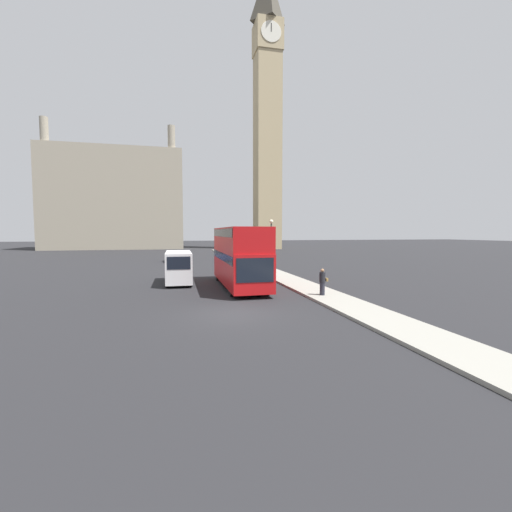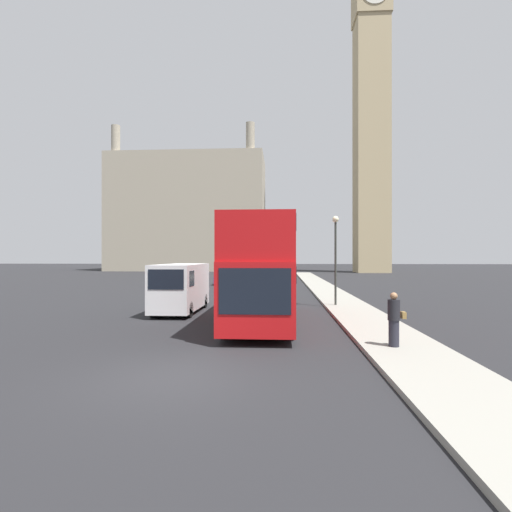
{
  "view_description": "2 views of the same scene",
  "coord_description": "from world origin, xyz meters",
  "views": [
    {
      "loc": [
        -2.72,
        -16.39,
        3.99
      ],
      "look_at": [
        2.76,
        7.08,
        2.32
      ],
      "focal_mm": 24.0,
      "sensor_mm": 36.0,
      "label": 1
    },
    {
      "loc": [
        2.58,
        -9.34,
        2.85
      ],
      "look_at": [
        0.97,
        15.88,
        2.9
      ],
      "focal_mm": 28.0,
      "sensor_mm": 36.0,
      "label": 2
    }
  ],
  "objects": [
    {
      "name": "ground_plane",
      "position": [
        0.0,
        0.0,
        0.0
      ],
      "size": [
        300.0,
        300.0,
        0.0
      ],
      "primitive_type": "plane",
      "color": "black"
    },
    {
      "name": "sidewalk_strip",
      "position": [
        6.27,
        0.0,
        0.07
      ],
      "size": [
        2.55,
        120.0,
        0.15
      ],
      "color": "gray",
      "rests_on": "ground_plane"
    },
    {
      "name": "clock_tower",
      "position": [
        18.92,
        64.25,
        33.87
      ],
      "size": [
        6.22,
        6.39,
        66.11
      ],
      "color": "tan",
      "rests_on": "ground_plane"
    },
    {
      "name": "building_block_distant",
      "position": [
        -16.79,
        73.56,
        11.87
      ],
      "size": [
        31.47,
        14.11,
        28.85
      ],
      "color": "#9E937F",
      "rests_on": "ground_plane"
    },
    {
      "name": "red_double_decker_bus",
      "position": [
        1.75,
        8.11,
        2.42
      ],
      "size": [
        2.6,
        10.28,
        4.33
      ],
      "color": "#B71114",
      "rests_on": "ground_plane"
    },
    {
      "name": "white_van",
      "position": [
        -2.57,
        10.76,
        1.32
      ],
      "size": [
        1.94,
        5.42,
        2.47
      ],
      "color": "white",
      "rests_on": "ground_plane"
    },
    {
      "name": "pedestrian",
      "position": [
        5.96,
        2.89,
        0.96
      ],
      "size": [
        0.52,
        0.36,
        1.62
      ],
      "color": "#23232D",
      "rests_on": "sidewalk_strip"
    },
    {
      "name": "street_lamp",
      "position": [
        5.61,
        13.23,
        3.49
      ],
      "size": [
        0.36,
        0.36,
        4.98
      ],
      "color": "#2D332D",
      "rests_on": "sidewalk_strip"
    },
    {
      "name": "parked_sedan",
      "position": [
        -3.23,
        31.9,
        0.65
      ],
      "size": [
        1.73,
        4.67,
        1.42
      ],
      "color": "navy",
      "rests_on": "ground_plane"
    }
  ]
}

